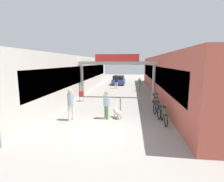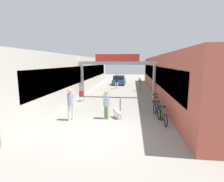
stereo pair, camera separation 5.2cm
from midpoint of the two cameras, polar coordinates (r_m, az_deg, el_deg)
ground_plane at (r=8.55m, az=-3.11°, el=-13.15°), size 80.00×80.00×0.00m
storefront_left at (r=19.90m, az=-12.33°, el=5.31°), size 3.00×26.00×3.88m
storefront_right at (r=19.19m, az=17.93°, el=4.93°), size 3.00×26.00×3.88m
arcade_sign_gateway at (r=16.10m, az=1.83°, el=7.71°), size 7.40×0.47×4.00m
pedestrian_with_dog at (r=10.13m, az=-1.77°, el=-3.89°), size 0.47×0.47×1.66m
pedestrian_companion at (r=10.10m, az=-13.27°, el=-3.59°), size 0.48×0.48×1.82m
pedestrian_carrying_crate at (r=20.27m, az=9.12°, el=2.51°), size 0.38×0.40×1.58m
pedestrian_elderly_walking at (r=21.88m, az=1.60°, el=3.46°), size 0.41×0.41×1.78m
dog_on_leash at (r=10.37m, az=1.82°, el=-6.91°), size 0.66×0.81×0.58m
bicycle_green_nearest at (r=9.98m, az=16.58°, el=-7.53°), size 0.46×1.69×0.98m
bicycle_blue_second at (r=11.06m, az=14.40°, el=-5.80°), size 0.46×1.68×0.98m
bicycle_orange_third at (r=12.32m, az=14.41°, el=-4.25°), size 0.46×1.69×0.98m
bicycle_silver_farthest at (r=13.57m, az=14.28°, el=-3.00°), size 0.46×1.69×0.98m
bollard_post_metal at (r=11.56m, az=2.87°, el=-4.56°), size 0.10×0.10×0.97m
cafe_chair_red_nearer at (r=14.97m, az=-9.85°, el=-1.29°), size 0.50×0.50×0.89m
parked_car_blue at (r=26.27m, az=2.39°, el=3.61°), size 1.83×4.02×1.33m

